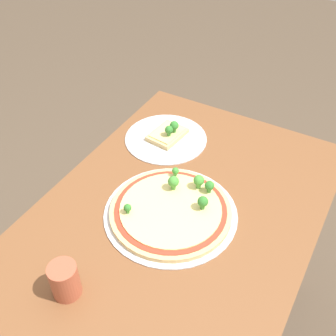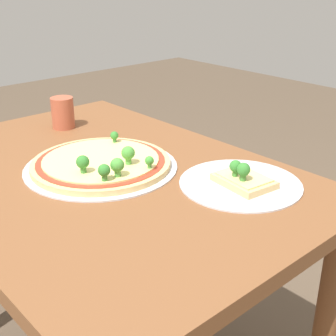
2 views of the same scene
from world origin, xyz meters
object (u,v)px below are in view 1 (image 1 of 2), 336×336
Objects in this scene: pizza_tray_whole at (172,210)px; dining_table at (177,237)px; pizza_tray_slice at (167,136)px; drinking_cup at (65,280)px.

dining_table is at bearing 134.18° from pizza_tray_whole.
pizza_tray_whole is 0.35m from pizza_tray_slice.
pizza_tray_whole is at bearing 164.76° from drinking_cup.
dining_table is 0.13m from pizza_tray_whole.
dining_table is 2.84× the size of pizza_tray_whole.
pizza_tray_slice is (-0.28, -0.19, 0.12)m from dining_table.
pizza_tray_slice is 0.65m from drinking_cup.
drinking_cup reaches higher than pizza_tray_whole.
drinking_cup is (0.35, -0.11, 0.16)m from dining_table.
dining_table is at bearing 163.43° from drinking_cup.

